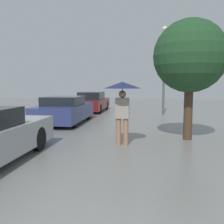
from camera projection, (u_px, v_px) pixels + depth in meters
The scene contains 5 objects.
pedestrian at pixel (122, 94), 7.17m from camera, with size 1.08×1.08×1.84m.
parked_car_middle at pixel (65, 110), 11.58m from camera, with size 1.84×4.11×1.23m.
parked_car_farthest at pixel (92, 102), 16.91m from camera, with size 1.71×4.59×1.29m.
tree at pixel (190, 57), 7.77m from camera, with size 2.28×2.28×3.79m.
street_lamp at pixel (164, 63), 14.52m from camera, with size 0.30×0.30×5.12m.
Camera 1 is at (0.35, -1.50, 1.75)m, focal length 40.00 mm.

